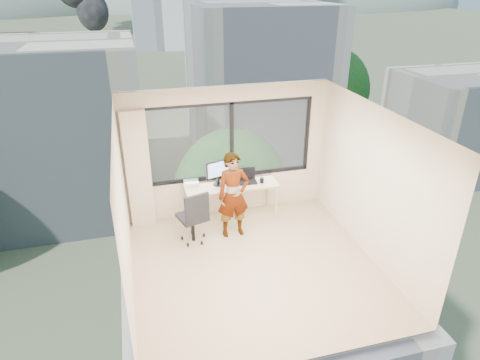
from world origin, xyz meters
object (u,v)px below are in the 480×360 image
object	(u,v)px
chair	(192,215)
desk	(231,201)
monitor	(218,172)
handbag	(248,173)
game_console	(191,183)
person	(233,195)
laptop	(247,177)

from	to	relation	value
chair	desk	bearing A→B (deg)	18.14
monitor	handbag	bearing A→B (deg)	-5.78
monitor	game_console	xyz separation A→B (m)	(-0.51, 0.14, -0.22)
person	monitor	bearing A→B (deg)	99.93
laptop	person	bearing A→B (deg)	-122.41
monitor	chair	bearing A→B (deg)	-152.70
desk	monitor	world-z (taller)	monitor
handbag	game_console	bearing A→B (deg)	-159.53
chair	game_console	xyz separation A→B (m)	(0.12, 0.80, 0.26)
game_console	handbag	world-z (taller)	handbag
monitor	handbag	world-z (taller)	monitor
person	chair	bearing A→B (deg)	179.16
chair	person	xyz separation A→B (m)	(0.77, 0.03, 0.29)
monitor	game_console	size ratio (longest dim) A/B	1.81
monitor	game_console	distance (m)	0.58
person	game_console	world-z (taller)	person
chair	laptop	distance (m)	1.39
person	laptop	bearing A→B (deg)	50.90
chair	person	size ratio (longest dim) A/B	0.65
desk	person	bearing A→B (deg)	-100.06
handbag	laptop	bearing A→B (deg)	-91.07
laptop	handbag	distance (m)	0.22
handbag	desk	bearing A→B (deg)	-133.33
chair	game_console	bearing A→B (deg)	64.91
desk	game_console	size ratio (longest dim) A/B	6.30
monitor	handbag	distance (m)	0.69
desk	person	xyz separation A→B (m)	(-0.10, -0.58, 0.44)
chair	person	distance (m)	0.82
person	game_console	xyz separation A→B (m)	(-0.65, 0.77, -0.03)
desk	game_console	bearing A→B (deg)	165.73
chair	person	world-z (taller)	person
monitor	handbag	size ratio (longest dim) A/B	2.03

